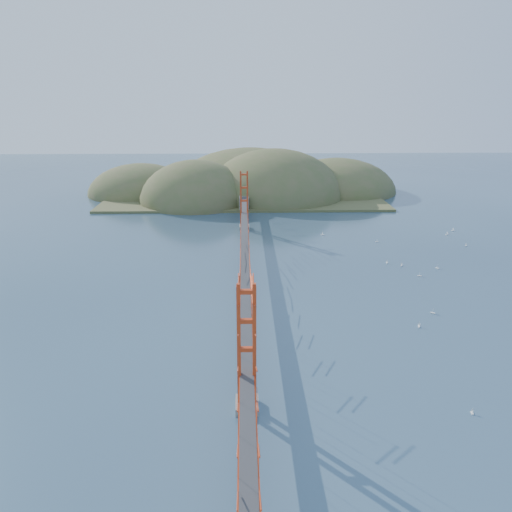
{
  "coord_description": "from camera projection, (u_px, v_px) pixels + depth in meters",
  "views": [
    {
      "loc": [
        -0.19,
        -67.18,
        26.28
      ],
      "look_at": [
        1.56,
        0.0,
        4.12
      ],
      "focal_mm": 35.0,
      "sensor_mm": 36.0,
      "label": 1
    }
  ],
  "objects": [
    {
      "name": "ground",
      "position": [
        245.0,
        283.0,
        72.02
      ],
      "size": [
        320.0,
        320.0,
        0.0
      ],
      "primitive_type": "plane",
      "color": "#2E475D",
      "rests_on": "ground"
    },
    {
      "name": "bridge",
      "position": [
        245.0,
        236.0,
        70.0
      ],
      "size": [
        2.2,
        94.4,
        12.0
      ],
      "color": "gray",
      "rests_on": "ground"
    },
    {
      "name": "far_headlands",
      "position": [
        252.0,
        192.0,
        137.12
      ],
      "size": [
        84.0,
        58.0,
        25.0
      ],
      "color": "brown",
      "rests_on": "ground"
    },
    {
      "name": "sailboat_9",
      "position": [
        466.0,
        245.0,
        89.27
      ],
      "size": [
        0.62,
        0.62,
        0.65
      ],
      "color": "white",
      "rests_on": "ground"
    },
    {
      "name": "sailboat_6",
      "position": [
        433.0,
        312.0,
        62.14
      ],
      "size": [
        0.66,
        0.66,
        0.7
      ],
      "color": "white",
      "rests_on": "ground"
    },
    {
      "name": "sailboat_7",
      "position": [
        377.0,
        241.0,
        91.63
      ],
      "size": [
        0.51,
        0.43,
        0.6
      ],
      "color": "white",
      "rests_on": "ground"
    },
    {
      "name": "sailboat_14",
      "position": [
        387.0,
        262.0,
        80.42
      ],
      "size": [
        0.48,
        0.58,
        0.67
      ],
      "color": "white",
      "rests_on": "ground"
    },
    {
      "name": "sailboat_16",
      "position": [
        420.0,
        275.0,
        74.69
      ],
      "size": [
        0.6,
        0.58,
        0.67
      ],
      "color": "white",
      "rests_on": "ground"
    },
    {
      "name": "sailboat_1",
      "position": [
        437.0,
        268.0,
        77.94
      ],
      "size": [
        0.66,
        0.66,
        0.7
      ],
      "color": "white",
      "rests_on": "ground"
    },
    {
      "name": "sailboat_17",
      "position": [
        453.0,
        230.0,
        98.99
      ],
      "size": [
        0.61,
        0.49,
        0.71
      ],
      "color": "white",
      "rests_on": "ground"
    },
    {
      "name": "sailboat_8",
      "position": [
        447.0,
        234.0,
        96.36
      ],
      "size": [
        0.64,
        0.59,
        0.72
      ],
      "color": "white",
      "rests_on": "ground"
    },
    {
      "name": "sailboat_10",
      "position": [
        472.0,
        412.0,
        42.8
      ],
      "size": [
        0.44,
        0.5,
        0.56
      ],
      "color": "white",
      "rests_on": "ground"
    },
    {
      "name": "sailboat_0",
      "position": [
        419.0,
        326.0,
        58.57
      ],
      "size": [
        0.57,
        0.61,
        0.69
      ],
      "color": "white",
      "rests_on": "ground"
    },
    {
      "name": "sailboat_12",
      "position": [
        323.0,
        234.0,
        96.11
      ],
      "size": [
        0.64,
        0.57,
        0.73
      ],
      "color": "white",
      "rests_on": "ground"
    },
    {
      "name": "sailboat_4",
      "position": [
        402.0,
        265.0,
        79.12
      ],
      "size": [
        0.66,
        0.66,
        0.73
      ],
      "color": "white",
      "rests_on": "ground"
    }
  ]
}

